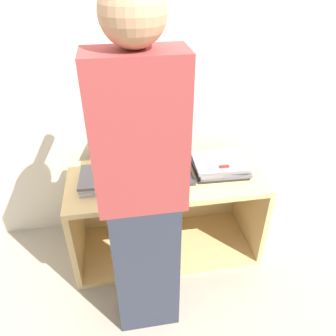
# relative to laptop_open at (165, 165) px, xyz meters

# --- Properties ---
(ground_plane) EXTENTS (12.00, 12.00, 0.00)m
(ground_plane) POSITION_rel_laptop_open_xyz_m (0.00, -0.33, -0.71)
(ground_plane) COLOR #9E9384
(wall_back) EXTENTS (8.00, 0.05, 2.40)m
(wall_back) POSITION_rel_laptop_open_xyz_m (0.00, 0.34, 0.49)
(wall_back) COLOR beige
(wall_back) RESTS_ON ground_plane
(cart) EXTENTS (1.28, 0.57, 0.65)m
(cart) POSITION_rel_laptop_open_xyz_m (0.00, 0.02, -0.38)
(cart) COLOR tan
(cart) RESTS_ON ground_plane
(laptop_open) EXTENTS (0.34, 0.31, 0.28)m
(laptop_open) POSITION_rel_laptop_open_xyz_m (0.00, 0.00, 0.00)
(laptop_open) COLOR #333338
(laptop_open) RESTS_ON cart
(laptop_stack_left) EXTENTS (0.35, 0.28, 0.06)m
(laptop_stack_left) POSITION_rel_laptop_open_xyz_m (-0.37, -0.05, -0.03)
(laptop_stack_left) COLOR #B7B7BC
(laptop_stack_left) RESTS_ON cart
(laptop_stack_right) EXTENTS (0.36, 0.29, 0.08)m
(laptop_stack_right) POSITION_rel_laptop_open_xyz_m (0.36, -0.05, -0.02)
(laptop_stack_right) COLOR #232326
(laptop_stack_right) RESTS_ON cart
(person) EXTENTS (0.40, 0.54, 1.81)m
(person) POSITION_rel_laptop_open_xyz_m (-0.19, -0.56, 0.22)
(person) COLOR #2D3342
(person) RESTS_ON ground_plane
(inventory_tag) EXTENTS (0.06, 0.02, 0.01)m
(inventory_tag) POSITION_rel_laptop_open_xyz_m (0.37, -0.12, 0.02)
(inventory_tag) COLOR red
(inventory_tag) RESTS_ON laptop_stack_right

